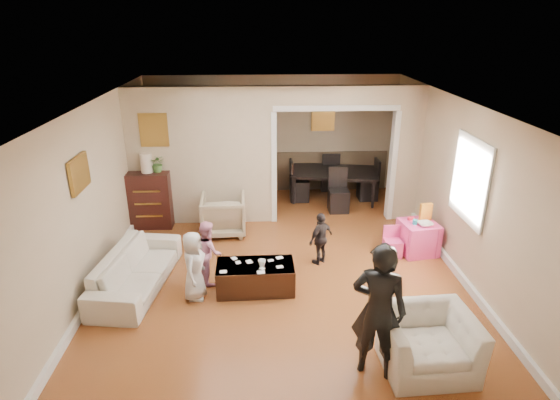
{
  "coord_description": "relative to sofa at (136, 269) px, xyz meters",
  "views": [
    {
      "loc": [
        -0.32,
        -6.49,
        3.72
      ],
      "look_at": [
        0.0,
        0.2,
        1.05
      ],
      "focal_mm": 29.35,
      "sensor_mm": 36.0,
      "label": 1
    }
  ],
  "objects": [
    {
      "name": "floor",
      "position": [
        2.15,
        0.54,
        -0.29
      ],
      "size": [
        7.0,
        7.0,
        0.0
      ],
      "primitive_type": "plane",
      "color": "#AB5B2C",
      "rests_on": "ground"
    },
    {
      "name": "partition_left",
      "position": [
        0.78,
        2.34,
        1.01
      ],
      "size": [
        2.75,
        0.18,
        2.6
      ],
      "primitive_type": "cube",
      "color": "#BEAA8B",
      "rests_on": "ground"
    },
    {
      "name": "partition_right",
      "position": [
        4.63,
        2.34,
        1.01
      ],
      "size": [
        0.55,
        0.18,
        2.6
      ],
      "primitive_type": "cube",
      "color": "#BEAA8B",
      "rests_on": "ground"
    },
    {
      "name": "partition_header",
      "position": [
        3.25,
        2.34,
        2.14
      ],
      "size": [
        2.22,
        0.18,
        0.35
      ],
      "primitive_type": "cube",
      "color": "#BEAA8B",
      "rests_on": "partition_right"
    },
    {
      "name": "window_pane",
      "position": [
        4.88,
        0.14,
        1.26
      ],
      "size": [
        0.03,
        0.95,
        1.1
      ],
      "primitive_type": "cube",
      "color": "white",
      "rests_on": "ground"
    },
    {
      "name": "framed_art_partition",
      "position": [
        -0.05,
        2.24,
        1.56
      ],
      "size": [
        0.45,
        0.03,
        0.55
      ],
      "primitive_type": "cube",
      "color": "brown",
      "rests_on": "partition_left"
    },
    {
      "name": "framed_art_sofa_wall",
      "position": [
        -0.56,
        -0.06,
        1.51
      ],
      "size": [
        0.03,
        0.55,
        0.4
      ],
      "primitive_type": "cube",
      "color": "brown"
    },
    {
      "name": "framed_art_alcove",
      "position": [
        3.25,
        3.98,
        1.41
      ],
      "size": [
        0.45,
        0.03,
        0.55
      ],
      "primitive_type": "cube",
      "color": "brown"
    },
    {
      "name": "sofa",
      "position": [
        0.0,
        0.0,
        0.0
      ],
      "size": [
        1.03,
        2.05,
        0.57
      ],
      "primitive_type": "imported",
      "rotation": [
        0.0,
        0.0,
        1.43
      ],
      "color": "beige",
      "rests_on": "ground"
    },
    {
      "name": "armchair_back",
      "position": [
        1.16,
        1.78,
        0.08
      ],
      "size": [
        0.81,
        0.84,
        0.74
      ],
      "primitive_type": "imported",
      "rotation": [
        0.0,
        0.0,
        3.18
      ],
      "color": "tan",
      "rests_on": "ground"
    },
    {
      "name": "armchair_front",
      "position": [
        3.68,
        -1.85,
        0.05
      ],
      "size": [
        1.06,
        0.94,
        0.66
      ],
      "primitive_type": "imported",
      "rotation": [
        0.0,
        0.0,
        0.05
      ],
      "color": "beige",
      "rests_on": "ground"
    },
    {
      "name": "dresser",
      "position": [
        -0.23,
        2.17,
        0.25
      ],
      "size": [
        0.79,
        0.44,
        1.08
      ],
      "primitive_type": "cube",
      "color": "#371410",
      "rests_on": "ground"
    },
    {
      "name": "table_lamp",
      "position": [
        -0.23,
        2.17,
        0.97
      ],
      "size": [
        0.22,
        0.22,
        0.36
      ],
      "primitive_type": "cylinder",
      "color": "beige",
      "rests_on": "dresser"
    },
    {
      "name": "potted_plant",
      "position": [
        -0.03,
        2.17,
        0.96
      ],
      "size": [
        0.29,
        0.26,
        0.33
      ],
      "primitive_type": "imported",
      "color": "#466F31",
      "rests_on": "dresser"
    },
    {
      "name": "coffee_table",
      "position": [
        1.75,
        -0.17,
        -0.08
      ],
      "size": [
        1.13,
        0.59,
        0.42
      ],
      "primitive_type": "cube",
      "rotation": [
        0.0,
        0.0,
        0.03
      ],
      "color": "#3C2013",
      "rests_on": "ground"
    },
    {
      "name": "coffee_cup",
      "position": [
        1.85,
        -0.22,
        0.18
      ],
      "size": [
        0.11,
        0.11,
        0.1
      ],
      "primitive_type": "imported",
      "rotation": [
        0.0,
        0.0,
        0.03
      ],
      "color": "white",
      "rests_on": "coffee_table"
    },
    {
      "name": "play_table",
      "position": [
        4.49,
        0.87,
        -0.01
      ],
      "size": [
        0.65,
        0.65,
        0.55
      ],
      "primitive_type": "cube",
      "rotation": [
        0.0,
        0.0,
        0.16
      ],
      "color": "#F94191",
      "rests_on": "ground"
    },
    {
      "name": "cereal_box",
      "position": [
        4.61,
        0.97,
        0.41
      ],
      "size": [
        0.21,
        0.1,
        0.3
      ],
      "primitive_type": "cube",
      "rotation": [
        0.0,
        0.0,
        0.16
      ],
      "color": "gold",
      "rests_on": "play_table"
    },
    {
      "name": "cyan_cup",
      "position": [
        4.39,
        0.82,
        0.3
      ],
      "size": [
        0.08,
        0.08,
        0.08
      ],
      "primitive_type": "cylinder",
      "color": "teal",
      "rests_on": "play_table"
    },
    {
      "name": "toy_block",
      "position": [
        4.37,
        0.99,
        0.28
      ],
      "size": [
        0.1,
        0.09,
        0.05
      ],
      "primitive_type": "cube",
      "rotation": [
        0.0,
        0.0,
        0.51
      ],
      "color": "red",
      "rests_on": "play_table"
    },
    {
      "name": "play_bowl",
      "position": [
        4.54,
        0.75,
        0.29
      ],
      "size": [
        0.27,
        0.27,
        0.06
      ],
      "primitive_type": "imported",
      "rotation": [
        0.0,
        0.0,
        0.16
      ],
      "color": "silver",
      "rests_on": "play_table"
    },
    {
      "name": "dining_table",
      "position": [
        3.45,
        3.36,
        0.04
      ],
      "size": [
        2.0,
        1.35,
        0.65
      ],
      "primitive_type": "imported",
      "rotation": [
        0.0,
        0.0,
        -0.18
      ],
      "color": "black",
      "rests_on": "ground"
    },
    {
      "name": "adult_person",
      "position": [
        3.08,
        -1.9,
        0.52
      ],
      "size": [
        0.69,
        0.59,
        1.62
      ],
      "primitive_type": "imported",
      "rotation": [
        0.0,
        0.0,
        2.75
      ],
      "color": "black",
      "rests_on": "ground"
    },
    {
      "name": "child_kneel_a",
      "position": [
        0.9,
        -0.32,
        0.22
      ],
      "size": [
        0.39,
        0.54,
        1.02
      ],
      "primitive_type": "imported",
      "rotation": [
        0.0,
        0.0,
        1.43
      ],
      "color": "silver",
      "rests_on": "ground"
    },
    {
      "name": "child_kneel_b",
      "position": [
        1.05,
        0.13,
        0.2
      ],
      "size": [
        0.52,
        0.58,
        0.97
      ],
      "primitive_type": "imported",
      "rotation": [
        0.0,
        0.0,
        1.95
      ],
      "color": "pink",
      "rests_on": "ground"
    },
    {
      "name": "child_toddler",
      "position": [
        2.8,
        0.58,
        0.15
      ],
      "size": [
        0.53,
        0.5,
        0.88
      ],
      "primitive_type": "imported",
      "rotation": [
        0.0,
        0.0,
        -2.41
      ],
      "color": "black",
      "rests_on": "ground"
    },
    {
      "name": "craft_papers",
      "position": [
        1.75,
        -0.17,
        0.13
      ],
      "size": [
        0.92,
        0.52,
        0.0
      ],
      "color": "white",
      "rests_on": "coffee_table"
    }
  ]
}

